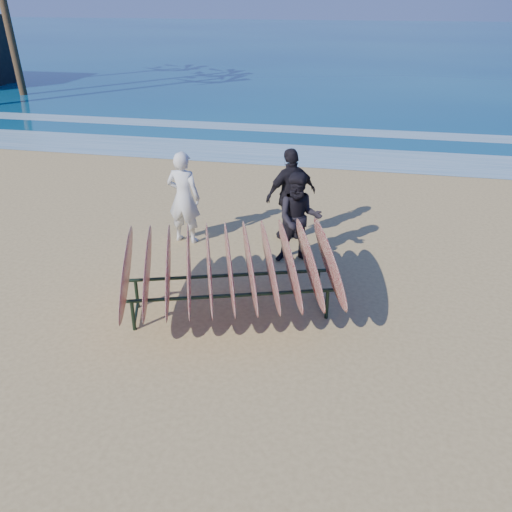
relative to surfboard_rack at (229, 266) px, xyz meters
The scene contains 8 objects.
ground 1.10m from the surfboard_rack, 58.32° to the right, with size 120.00×120.00×0.00m, color tan.
ocean 54.40m from the surfboard_rack, 89.61° to the left, with size 160.00×160.00×0.00m, color navy.
foam_near 9.44m from the surfboard_rack, 87.72° to the left, with size 160.00×160.00×0.00m, color white.
foam_far 12.93m from the surfboard_rack, 88.34° to the left, with size 160.00×160.00×0.00m, color white.
surfboard_rack is the anchor object (origin of this frame).
person_white 2.97m from the surfboard_rack, 122.23° to the left, with size 0.68×0.45×1.87m, color silver.
person_dark_a 2.19m from the surfboard_rack, 68.91° to the left, with size 0.84×0.66×1.74m, color black.
person_dark_b 3.11m from the surfboard_rack, 81.01° to the left, with size 1.11×0.46×1.89m, color black.
Camera 1 is at (1.55, -6.52, 4.60)m, focal length 38.00 mm.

